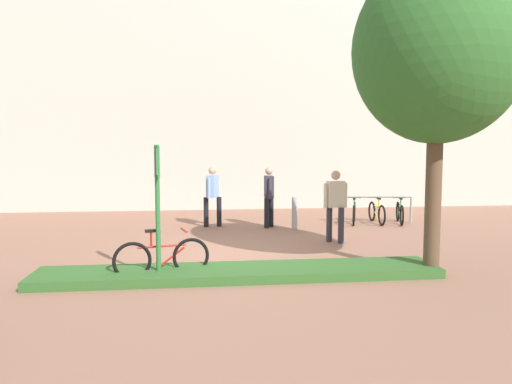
{
  "coord_description": "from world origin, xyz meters",
  "views": [
    {
      "loc": [
        -0.62,
        -10.09,
        2.23
      ],
      "look_at": [
        0.81,
        1.93,
        1.15
      ],
      "focal_mm": 33.86,
      "sensor_mm": 36.0,
      "label": 1
    }
  ],
  "objects_px": {
    "bollard_steel": "(295,213)",
    "person_casual_tan": "(212,193)",
    "bike_at_sign": "(162,258)",
    "person_shirt_white": "(335,202)",
    "person_suited_navy": "(269,193)",
    "tree_sidewalk": "(438,51)",
    "bike_rack_cluster": "(377,212)",
    "parking_sign_post": "(157,192)"
  },
  "relations": [
    {
      "from": "parking_sign_post",
      "to": "tree_sidewalk",
      "type": "bearing_deg",
      "value": -2.02
    },
    {
      "from": "bike_at_sign",
      "to": "person_shirt_white",
      "type": "xyz_separation_m",
      "value": [
        3.86,
        2.69,
        0.63
      ]
    },
    {
      "from": "bike_at_sign",
      "to": "person_suited_navy",
      "type": "distance_m",
      "value": 5.74
    },
    {
      "from": "bike_at_sign",
      "to": "bike_rack_cluster",
      "type": "height_order",
      "value": "bike_at_sign"
    },
    {
      "from": "bike_at_sign",
      "to": "person_suited_navy",
      "type": "xyz_separation_m",
      "value": [
        2.61,
        5.08,
        0.63
      ]
    },
    {
      "from": "person_suited_navy",
      "to": "person_shirt_white",
      "type": "relative_size",
      "value": 1.0
    },
    {
      "from": "tree_sidewalk",
      "to": "bike_at_sign",
      "type": "xyz_separation_m",
      "value": [
        -4.76,
        0.32,
        -3.57
      ]
    },
    {
      "from": "bollard_steel",
      "to": "person_shirt_white",
      "type": "height_order",
      "value": "person_shirt_white"
    },
    {
      "from": "tree_sidewalk",
      "to": "bollard_steel",
      "type": "height_order",
      "value": "tree_sidewalk"
    },
    {
      "from": "person_casual_tan",
      "to": "bollard_steel",
      "type": "bearing_deg",
      "value": -18.51
    },
    {
      "from": "bike_rack_cluster",
      "to": "person_suited_navy",
      "type": "distance_m",
      "value": 3.4
    },
    {
      "from": "tree_sidewalk",
      "to": "person_shirt_white",
      "type": "height_order",
      "value": "tree_sidewalk"
    },
    {
      "from": "bike_rack_cluster",
      "to": "bike_at_sign",
      "type": "bearing_deg",
      "value": -137.53
    },
    {
      "from": "person_suited_navy",
      "to": "bike_rack_cluster",
      "type": "bearing_deg",
      "value": 6.19
    },
    {
      "from": "person_casual_tan",
      "to": "bike_rack_cluster",
      "type": "bearing_deg",
      "value": 0.35
    },
    {
      "from": "parking_sign_post",
      "to": "person_shirt_white",
      "type": "distance_m",
      "value": 4.86
    },
    {
      "from": "bollard_steel",
      "to": "person_casual_tan",
      "type": "bearing_deg",
      "value": 161.49
    },
    {
      "from": "tree_sidewalk",
      "to": "person_suited_navy",
      "type": "relative_size",
      "value": 3.23
    },
    {
      "from": "bike_at_sign",
      "to": "bollard_steel",
      "type": "height_order",
      "value": "bollard_steel"
    },
    {
      "from": "bike_rack_cluster",
      "to": "person_casual_tan",
      "type": "relative_size",
      "value": 1.22
    },
    {
      "from": "person_suited_navy",
      "to": "tree_sidewalk",
      "type": "bearing_deg",
      "value": -68.25
    },
    {
      "from": "person_shirt_white",
      "to": "person_suited_navy",
      "type": "bearing_deg",
      "value": 117.66
    },
    {
      "from": "tree_sidewalk",
      "to": "parking_sign_post",
      "type": "relative_size",
      "value": 2.41
    },
    {
      "from": "person_casual_tan",
      "to": "person_suited_navy",
      "type": "bearing_deg",
      "value": -11.77
    },
    {
      "from": "bollard_steel",
      "to": "bike_at_sign",
      "type": "bearing_deg",
      "value": -125.11
    },
    {
      "from": "tree_sidewalk",
      "to": "person_suited_navy",
      "type": "height_order",
      "value": "tree_sidewalk"
    },
    {
      "from": "bike_at_sign",
      "to": "person_suited_navy",
      "type": "bearing_deg",
      "value": 62.76
    },
    {
      "from": "parking_sign_post",
      "to": "person_suited_navy",
      "type": "relative_size",
      "value": 1.34
    },
    {
      "from": "parking_sign_post",
      "to": "bike_rack_cluster",
      "type": "distance_m",
      "value": 8.27
    },
    {
      "from": "person_suited_navy",
      "to": "bollard_steel",
      "type": "bearing_deg",
      "value": -32.54
    },
    {
      "from": "parking_sign_post",
      "to": "bike_at_sign",
      "type": "height_order",
      "value": "parking_sign_post"
    },
    {
      "from": "bike_at_sign",
      "to": "person_suited_navy",
      "type": "relative_size",
      "value": 0.96
    },
    {
      "from": "bike_at_sign",
      "to": "person_casual_tan",
      "type": "xyz_separation_m",
      "value": [
        1.03,
        5.41,
        0.63
      ]
    },
    {
      "from": "person_suited_navy",
      "to": "person_casual_tan",
      "type": "relative_size",
      "value": 1.0
    },
    {
      "from": "person_suited_navy",
      "to": "person_casual_tan",
      "type": "height_order",
      "value": "same"
    },
    {
      "from": "bollard_steel",
      "to": "person_suited_navy",
      "type": "xyz_separation_m",
      "value": [
        -0.66,
        0.42,
        0.53
      ]
    },
    {
      "from": "bike_rack_cluster",
      "to": "person_suited_navy",
      "type": "relative_size",
      "value": 1.22
    },
    {
      "from": "person_casual_tan",
      "to": "person_shirt_white",
      "type": "bearing_deg",
      "value": -43.75
    },
    {
      "from": "bike_rack_cluster",
      "to": "bollard_steel",
      "type": "xyz_separation_m",
      "value": [
        -2.67,
        -0.78,
        0.1
      ]
    },
    {
      "from": "bike_rack_cluster",
      "to": "tree_sidewalk",
      "type": "bearing_deg",
      "value": -101.53
    },
    {
      "from": "bike_rack_cluster",
      "to": "person_casual_tan",
      "type": "height_order",
      "value": "person_casual_tan"
    },
    {
      "from": "bike_rack_cluster",
      "to": "person_shirt_white",
      "type": "distance_m",
      "value": 3.5
    }
  ]
}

